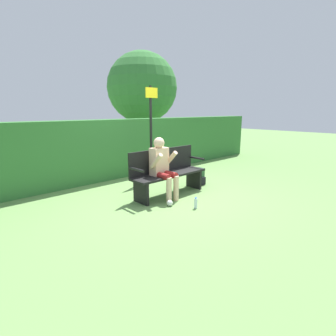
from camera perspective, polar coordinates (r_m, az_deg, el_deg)
The scene contains 9 objects.
ground_plane at distance 5.77m, azimuth 0.40°, elevation -5.82°, with size 40.00×40.00×0.00m, color #668E4C.
hedge_back at distance 7.29m, azimuth -11.67°, elevation 4.14°, with size 12.00×0.52×1.57m.
park_bench at distance 5.68m, azimuth -0.12°, elevation -0.81°, with size 1.82×0.48×1.00m.
person_seated at distance 5.37m, azimuth -1.26°, elevation 0.69°, with size 0.50×0.57×1.27m.
backpack at distance 6.55m, azimuth 6.73°, elevation -1.91°, with size 0.27×0.24×0.41m.
water_bottle at distance 5.00m, azimuth 6.04°, elevation -7.61°, with size 0.06×0.06×0.21m.
signpost at distance 6.94m, azimuth -3.71°, elevation 8.89°, with size 0.38×0.09×2.42m.
tree at distance 12.43m, azimuth -5.63°, elevation 16.96°, with size 3.14×3.14×4.38m.
litter_crumple at distance 5.10m, azimuth 0.38°, elevation -7.64°, with size 0.12×0.12×0.12m.
Camera 1 is at (-3.79, -3.95, 1.81)m, focal length 28.00 mm.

